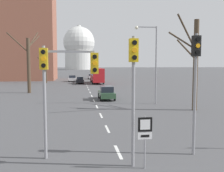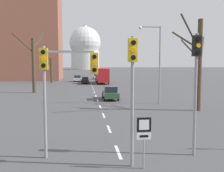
% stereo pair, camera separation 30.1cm
% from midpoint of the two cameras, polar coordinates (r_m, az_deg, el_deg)
% --- Properties ---
extents(lane_stripe_1, '(0.16, 2.00, 0.01)m').
position_cam_midpoint_polar(lane_stripe_1, '(12.83, 0.72, -14.82)').
color(lane_stripe_1, silver).
rests_on(lane_stripe_1, ground_plane).
extents(lane_stripe_2, '(0.16, 2.00, 0.01)m').
position_cam_midpoint_polar(lane_stripe_2, '(17.10, -1.59, -9.77)').
color(lane_stripe_2, silver).
rests_on(lane_stripe_2, ground_plane).
extents(lane_stripe_3, '(0.16, 2.00, 0.01)m').
position_cam_midpoint_polar(lane_stripe_3, '(21.46, -2.93, -6.75)').
color(lane_stripe_3, silver).
rests_on(lane_stripe_3, ground_plane).
extents(lane_stripe_4, '(0.16, 2.00, 0.01)m').
position_cam_midpoint_polar(lane_stripe_4, '(25.87, -3.81, -4.75)').
color(lane_stripe_4, silver).
rests_on(lane_stripe_4, ground_plane).
extents(lane_stripe_5, '(0.16, 2.00, 0.01)m').
position_cam_midpoint_polar(lane_stripe_5, '(30.31, -4.43, -3.33)').
color(lane_stripe_5, silver).
rests_on(lane_stripe_5, ground_plane).
extents(lane_stripe_6, '(0.16, 2.00, 0.01)m').
position_cam_midpoint_polar(lane_stripe_6, '(34.76, -4.89, -2.28)').
color(lane_stripe_6, silver).
rests_on(lane_stripe_6, ground_plane).
extents(lane_stripe_7, '(0.16, 2.00, 0.01)m').
position_cam_midpoint_polar(lane_stripe_7, '(39.22, -5.24, -1.46)').
color(lane_stripe_7, silver).
rests_on(lane_stripe_7, ground_plane).
extents(lane_stripe_8, '(0.16, 2.00, 0.01)m').
position_cam_midpoint_polar(lane_stripe_8, '(43.69, -5.53, -0.81)').
color(lane_stripe_8, silver).
rests_on(lane_stripe_8, ground_plane).
extents(lane_stripe_9, '(0.16, 2.00, 0.01)m').
position_cam_midpoint_polar(lane_stripe_9, '(48.17, -5.76, -0.28)').
color(lane_stripe_9, silver).
rests_on(lane_stripe_9, ground_plane).
extents(lane_stripe_10, '(0.16, 2.00, 0.01)m').
position_cam_midpoint_polar(lane_stripe_10, '(52.65, -5.95, 0.15)').
color(lane_stripe_10, silver).
rests_on(lane_stripe_10, ground_plane).
extents(lane_stripe_11, '(0.16, 2.00, 0.01)m').
position_cam_midpoint_polar(lane_stripe_11, '(57.13, -6.11, 0.52)').
color(lane_stripe_11, silver).
rests_on(lane_stripe_11, ground_plane).
extents(traffic_signal_centre_tall, '(0.36, 0.34, 5.50)m').
position_cam_midpoint_polar(traffic_signal_centre_tall, '(10.39, 4.09, 2.04)').
color(traffic_signal_centre_tall, gray).
rests_on(traffic_signal_centre_tall, ground_plane).
extents(traffic_signal_near_left, '(2.63, 0.34, 5.17)m').
position_cam_midpoint_polar(traffic_signal_near_left, '(11.59, -12.12, 2.85)').
color(traffic_signal_near_left, gray).
rests_on(traffic_signal_near_left, ground_plane).
extents(traffic_signal_near_right, '(0.36, 0.34, 5.78)m').
position_cam_midpoint_polar(traffic_signal_near_right, '(12.35, 17.89, 3.11)').
color(traffic_signal_near_right, gray).
rests_on(traffic_signal_near_right, ground_plane).
extents(route_sign_post, '(0.60, 0.08, 2.22)m').
position_cam_midpoint_polar(route_sign_post, '(10.56, 6.72, -10.70)').
color(route_sign_post, gray).
rests_on(route_sign_post, ground_plane).
extents(street_lamp_right, '(2.47, 0.36, 8.46)m').
position_cam_midpoint_polar(street_lamp_right, '(27.63, 8.86, 6.66)').
color(street_lamp_right, gray).
rests_on(street_lamp_right, ground_plane).
extents(sedan_near_left, '(1.98, 3.80, 1.61)m').
position_cam_midpoint_polar(sedan_near_left, '(65.04, -9.17, 1.72)').
color(sedan_near_left, silver).
rests_on(sedan_near_left, ground_plane).
extents(sedan_near_right, '(1.75, 4.42, 1.58)m').
position_cam_midpoint_polar(sedan_near_right, '(58.05, -7.46, 1.36)').
color(sedan_near_right, black).
rests_on(sedan_near_right, ground_plane).
extents(sedan_mid_centre, '(1.81, 4.52, 1.58)m').
position_cam_midpoint_polar(sedan_mid_centre, '(75.66, -4.91, 2.21)').
color(sedan_mid_centre, '#B7B7BC').
rests_on(sedan_mid_centre, ground_plane).
extents(sedan_far_left, '(1.85, 4.29, 1.69)m').
position_cam_midpoint_polar(sedan_far_left, '(31.02, -1.55, -1.56)').
color(sedan_far_left, '#2D4C33').
rests_on(sedan_far_left, ground_plane).
extents(city_bus, '(2.66, 10.80, 3.48)m').
position_cam_midpoint_polar(city_bus, '(58.47, -3.62, 2.65)').
color(city_bus, red).
rests_on(city_bus, ground_plane).
extents(bare_tree_left_near, '(4.05, 5.26, 9.66)m').
position_cam_midpoint_polar(bare_tree_left_near, '(40.30, -18.73, 5.19)').
color(bare_tree_left_near, '#473828').
rests_on(bare_tree_left_near, ground_plane).
extents(bare_tree_right_near, '(4.18, 5.03, 8.65)m').
position_cam_midpoint_polar(bare_tree_right_near, '(24.83, 17.97, 5.36)').
color(bare_tree_right_near, '#473828').
rests_on(bare_tree_right_near, ground_plane).
extents(bare_tree_left_far, '(2.31, 1.61, 7.06)m').
position_cam_midpoint_polar(bare_tree_left_far, '(61.14, -15.06, 3.73)').
color(bare_tree_left_far, '#473828').
rests_on(bare_tree_left_far, ground_plane).
extents(capitol_dome, '(27.70, 27.70, 39.13)m').
position_cam_midpoint_polar(capitol_dome, '(226.39, -7.57, 8.58)').
color(capitol_dome, silver).
rests_on(capitol_dome, ground_plane).
extents(apartment_block_left, '(18.00, 14.00, 26.54)m').
position_cam_midpoint_polar(apartment_block_left, '(76.38, -19.91, 11.33)').
color(apartment_block_left, '#935642').
rests_on(apartment_block_left, ground_plane).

